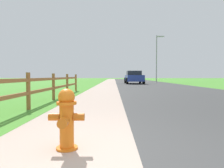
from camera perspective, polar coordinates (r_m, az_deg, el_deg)
ground_plane at (r=27.04m, az=1.12°, el=0.28°), size 120.00×120.00×0.00m
road_asphalt at (r=29.28m, az=7.94°, el=0.42°), size 7.00×66.00×0.01m
curb_concrete at (r=29.16m, az=-4.83°, el=0.42°), size 6.00×66.00×0.01m
grass_verge at (r=29.34m, az=-7.74°, el=0.43°), size 5.00×66.00×0.00m
fire_hydrant at (r=2.67m, az=-12.36°, el=-9.03°), size 0.44×0.38×0.76m
rail_fence at (r=7.12m, az=-18.37°, el=-0.52°), size 0.11×11.80×1.01m
parked_suv_blue at (r=24.69m, az=6.02°, el=1.86°), size 2.14×4.48×1.52m
street_lamp at (r=31.32m, az=12.30°, el=7.85°), size 1.17×0.20×6.81m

